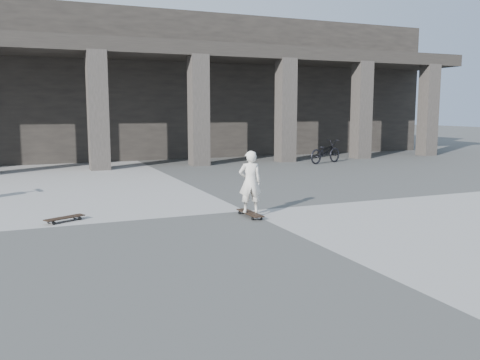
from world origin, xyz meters
name	(u,v)px	position (x,y,z in m)	size (l,w,h in m)	color
ground	(246,211)	(0.00, 0.00, 0.00)	(90.00, 90.00, 0.00)	#454643
colonnade	(123,87)	(0.00, 13.77, 3.03)	(28.00, 8.82, 6.00)	black
longboard	(250,213)	(-0.15, -0.55, 0.07)	(0.22, 0.86, 0.09)	black
skateboard_spare	(65,218)	(-3.47, 0.35, 0.07)	(0.75, 0.50, 0.09)	black
child	(250,182)	(-0.15, -0.55, 0.68)	(0.43, 0.28, 1.19)	silver
bicycle	(325,152)	(6.45, 7.30, 0.45)	(0.59, 1.70, 0.89)	black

